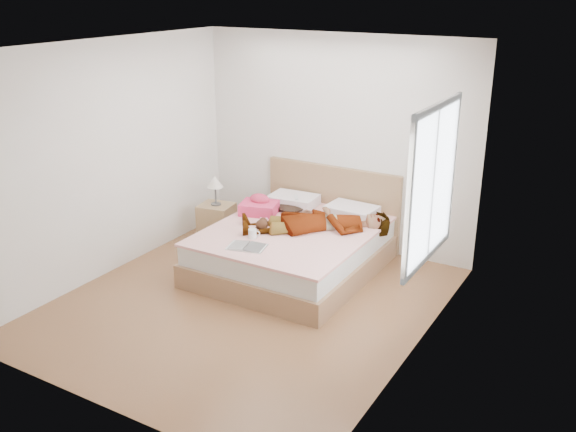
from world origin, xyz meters
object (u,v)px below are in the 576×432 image
(woman, at_px, (317,218))
(magazine, at_px, (247,247))
(phone, at_px, (296,197))
(plush_toy, at_px, (262,224))
(nightstand, at_px, (217,220))
(coffee_mug, at_px, (253,234))
(towel, at_px, (259,206))
(bed, at_px, (296,246))

(woman, height_order, magazine, woman)
(phone, height_order, plush_toy, phone)
(plush_toy, xyz_separation_m, nightstand, (-0.98, 0.45, -0.28))
(coffee_mug, bearing_deg, nightstand, 145.01)
(woman, distance_m, towel, 0.84)
(phone, bearing_deg, bed, -95.47)
(towel, bearing_deg, coffee_mug, -62.19)
(towel, bearing_deg, nightstand, 178.81)
(magazine, xyz_separation_m, plush_toy, (-0.14, 0.53, 0.05))
(nightstand, bearing_deg, bed, -8.34)
(phone, xyz_separation_m, plush_toy, (-0.01, -0.76, -0.10))
(bed, bearing_deg, plush_toy, -138.46)
(phone, distance_m, magazine, 1.30)
(phone, bearing_deg, woman, -73.77)
(phone, distance_m, coffee_mug, 1.04)
(plush_toy, bearing_deg, bed, 41.54)
(phone, relative_size, nightstand, 0.10)
(woman, relative_size, magazine, 3.85)
(bed, relative_size, coffee_mug, 14.81)
(woman, relative_size, bed, 0.83)
(towel, relative_size, nightstand, 0.58)
(coffee_mug, xyz_separation_m, nightstand, (-1.03, 0.72, -0.27))
(woman, bearing_deg, coffee_mug, -71.13)
(woman, bearing_deg, phone, -163.77)
(woman, height_order, coffee_mug, woman)
(woman, xyz_separation_m, bed, (-0.22, -0.09, -0.35))
(bed, bearing_deg, towel, 164.28)
(woman, distance_m, coffee_mug, 0.78)
(magazine, relative_size, nightstand, 0.51)
(phone, xyz_separation_m, coffee_mug, (0.04, -1.03, -0.11))
(bed, relative_size, nightstand, 2.38)
(phone, xyz_separation_m, nightstand, (-0.99, -0.31, -0.38))
(woman, bearing_deg, bed, -101.87)
(bed, relative_size, magazine, 4.67)
(woman, bearing_deg, magazine, -57.93)
(woman, distance_m, magazine, 0.96)
(magazine, relative_size, plush_toy, 1.90)
(coffee_mug, height_order, plush_toy, plush_toy)
(coffee_mug, distance_m, plush_toy, 0.28)
(towel, xyz_separation_m, nightstand, (-0.66, 0.01, -0.31))
(woman, xyz_separation_m, nightstand, (-1.49, 0.09, -0.34))
(magazine, bearing_deg, phone, 95.74)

